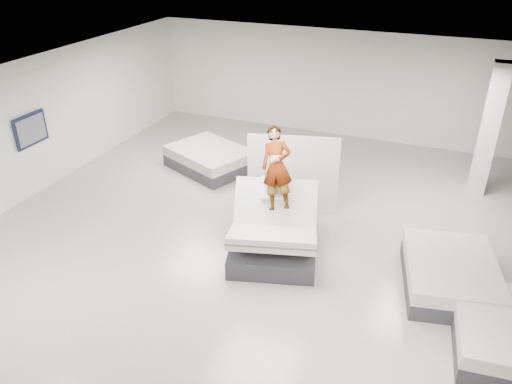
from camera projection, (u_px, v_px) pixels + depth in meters
room at (258, 182)px, 9.27m from camera, size 14.00×14.04×3.20m
hero_bed at (274, 233)px, 9.87m from camera, size 2.17×2.55×1.47m
person at (276, 183)px, 9.73m from camera, size 1.01×1.71×1.15m
remote at (286, 201)px, 9.49m from camera, size 0.09×0.15×0.08m
divider_panel at (293, 175)px, 11.10m from camera, size 1.98×0.59×1.83m
flat_bed_right_far at (450, 275)px, 8.93m from camera, size 1.92×2.32×0.57m
flat_bed_right_near at (505, 333)px, 7.66m from camera, size 1.65×2.09×0.54m
flat_bed_left_far at (210, 159)px, 13.40m from camera, size 2.54×2.27×0.58m
column at (489, 130)px, 11.62m from camera, size 0.40×0.40×3.20m
wall_poster at (31, 130)px, 11.66m from camera, size 0.06×0.95×0.75m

